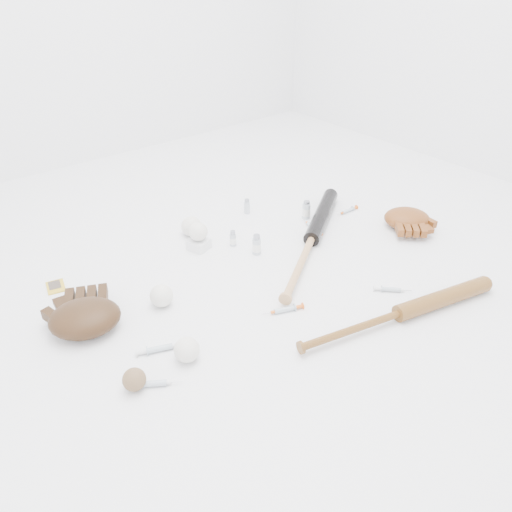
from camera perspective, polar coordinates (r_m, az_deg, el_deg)
bat_dark at (r=2.01m, az=6.37°, el=1.98°), size 0.78×0.54×0.07m
bat_wood at (r=1.67m, az=16.09°, el=-6.31°), size 0.78×0.24×0.06m
glove_dark at (r=1.65m, az=-18.98°, el=-6.67°), size 0.35×0.35×0.10m
glove_tan at (r=2.22m, az=16.88°, el=4.14°), size 0.32×0.32×0.08m
trading_card at (r=1.91m, az=-21.92°, el=-3.27°), size 0.08×0.09×0.00m
pedestal at (r=1.99m, az=-6.53°, el=1.35°), size 0.09×0.09×0.04m
baseball_on_pedestal at (r=1.96m, az=-6.63°, el=2.79°), size 0.07×0.07×0.07m
baseball_left at (r=1.70m, az=-10.76°, el=-4.49°), size 0.08×0.08×0.08m
baseball_upper at (r=2.08m, az=-7.40°, el=3.38°), size 0.08×0.08×0.08m
baseball_mid at (r=1.48m, az=-7.91°, el=-10.57°), size 0.08×0.08×0.08m
baseball_aged at (r=1.43m, az=-13.75°, el=-13.55°), size 0.06×0.06×0.06m
syringe_0 at (r=1.54m, az=-10.93°, el=-10.35°), size 0.17×0.09×0.02m
syringe_1 at (r=1.66m, az=3.29°, el=-6.13°), size 0.16×0.08×0.02m
syringe_2 at (r=2.14m, az=6.47°, el=3.29°), size 0.07×0.16×0.02m
syringe_3 at (r=1.81m, az=15.19°, el=-3.72°), size 0.12×0.12×0.02m
syringe_4 at (r=2.30m, az=10.44°, el=5.12°), size 0.14×0.03×0.02m
syringe_5 at (r=1.44m, az=-11.68°, el=-14.08°), size 0.15×0.11×0.02m
vial_0 at (r=2.00m, az=-2.65°, el=2.03°), size 0.03×0.03×0.07m
vial_1 at (r=2.24m, az=-1.04°, el=5.71°), size 0.03×0.03×0.07m
vial_2 at (r=1.94m, az=0.07°, el=1.33°), size 0.03×0.03×0.08m
vial_3 at (r=2.21m, az=5.77°, el=5.28°), size 0.04×0.04×0.08m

